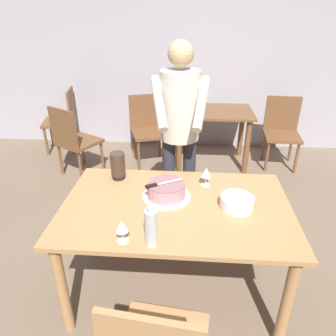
{
  "coord_description": "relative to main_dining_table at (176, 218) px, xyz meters",
  "views": [
    {
      "loc": [
        0.08,
        -1.76,
        1.93
      ],
      "look_at": [
        -0.07,
        0.24,
        0.9
      ],
      "focal_mm": 33.79,
      "sensor_mm": 36.0,
      "label": 1
    }
  ],
  "objects": [
    {
      "name": "person_cutting_cake",
      "position": [
        -0.01,
        0.69,
        0.43
      ],
      "size": [
        0.47,
        0.56,
        1.72
      ],
      "color": "#2D2D38",
      "rests_on": "ground_plane"
    },
    {
      "name": "back_wall",
      "position": [
        0.0,
        2.92,
        0.71
      ],
      "size": [
        10.0,
        0.12,
        2.7
      ],
      "primitive_type": "cube",
      "color": "#ADA8B2",
      "rests_on": "ground_plane"
    },
    {
      "name": "cake_knife",
      "position": [
        -0.14,
        0.06,
        0.22
      ],
      "size": [
        0.25,
        0.15,
        0.02
      ],
      "color": "silver",
      "rests_on": "cake_on_platter"
    },
    {
      "name": "wine_glass_far",
      "position": [
        -0.28,
        -0.39,
        0.21
      ],
      "size": [
        0.08,
        0.08,
        0.14
      ],
      "color": "silver",
      "rests_on": "main_dining_table"
    },
    {
      "name": "cake_on_platter",
      "position": [
        -0.07,
        0.09,
        0.16
      ],
      "size": [
        0.34,
        0.34,
        0.11
      ],
      "color": "silver",
      "rests_on": "main_dining_table"
    },
    {
      "name": "ground_plane",
      "position": [
        0.0,
        0.0,
        -0.64
      ],
      "size": [
        14.0,
        14.0,
        0.0
      ],
      "primitive_type": "plane",
      "color": "#7A6651"
    },
    {
      "name": "wine_glass_near",
      "position": [
        0.2,
        0.28,
        0.21
      ],
      "size": [
        0.08,
        0.08,
        0.14
      ],
      "color": "silver",
      "rests_on": "main_dining_table"
    },
    {
      "name": "background_chair_0",
      "position": [
        1.27,
        2.26,
        -0.15
      ],
      "size": [
        0.47,
        0.47,
        0.9
      ],
      "color": "brown",
      "rests_on": "ground_plane"
    },
    {
      "name": "hurricane_lamp",
      "position": [
        -0.46,
        0.34,
        0.21
      ],
      "size": [
        0.11,
        0.11,
        0.21
      ],
      "color": "black",
      "rests_on": "main_dining_table"
    },
    {
      "name": "plate_stack",
      "position": [
        0.4,
        0.0,
        0.15
      ],
      "size": [
        0.22,
        0.22,
        0.08
      ],
      "color": "white",
      "rests_on": "main_dining_table"
    },
    {
      "name": "water_bottle",
      "position": [
        -0.12,
        -0.4,
        0.22
      ],
      "size": [
        0.07,
        0.07,
        0.25
      ],
      "color": "silver",
      "rests_on": "main_dining_table"
    },
    {
      "name": "background_table",
      "position": [
        0.37,
        2.22,
        -0.07
      ],
      "size": [
        1.0,
        0.7,
        0.74
      ],
      "color": "brown",
      "rests_on": "ground_plane"
    },
    {
      "name": "background_chair_2",
      "position": [
        -1.76,
        2.52,
        -0.15
      ],
      "size": [
        0.52,
        0.52,
        0.9
      ],
      "color": "brown",
      "rests_on": "ground_plane"
    },
    {
      "name": "background_chair_1",
      "position": [
        -1.33,
        1.72,
        -0.15
      ],
      "size": [
        0.6,
        0.6,
        0.9
      ],
      "color": "brown",
      "rests_on": "ground_plane"
    },
    {
      "name": "main_dining_table",
      "position": [
        0.0,
        0.0,
        0.0
      ],
      "size": [
        1.52,
        0.97,
        0.75
      ],
      "color": "tan",
      "rests_on": "ground_plane"
    },
    {
      "name": "background_chair_3",
      "position": [
        -0.49,
        2.23,
        -0.15
      ],
      "size": [
        0.56,
        0.56,
        0.9
      ],
      "color": "brown",
      "rests_on": "ground_plane"
    }
  ]
}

